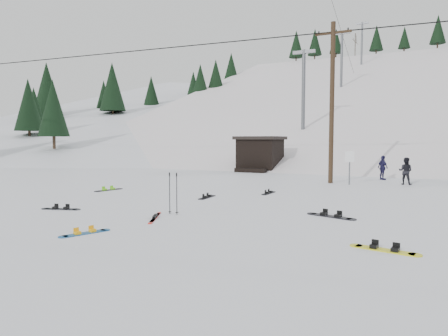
% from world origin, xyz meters
% --- Properties ---
extents(ground, '(200.00, 200.00, 0.00)m').
position_xyz_m(ground, '(0.00, 0.00, 0.00)').
color(ground, white).
rests_on(ground, ground).
extents(ski_slope, '(60.00, 85.24, 65.97)m').
position_xyz_m(ski_slope, '(0.00, 55.00, -12.00)').
color(ski_slope, white).
rests_on(ski_slope, ground).
extents(ridge_left, '(47.54, 95.03, 58.38)m').
position_xyz_m(ridge_left, '(-36.00, 48.00, -11.00)').
color(ridge_left, white).
rests_on(ridge_left, ground).
extents(treeline_left, '(20.00, 64.00, 10.00)m').
position_xyz_m(treeline_left, '(-34.00, 40.00, 0.00)').
color(treeline_left, black).
rests_on(treeline_left, ground).
extents(treeline_crest, '(50.00, 6.00, 10.00)m').
position_xyz_m(treeline_crest, '(0.00, 86.00, 0.00)').
color(treeline_crest, black).
rests_on(treeline_crest, ski_slope).
extents(utility_pole, '(2.00, 0.26, 9.00)m').
position_xyz_m(utility_pole, '(2.00, 14.00, 4.68)').
color(utility_pole, '#3A2819').
rests_on(utility_pole, ground).
extents(trail_sign, '(0.50, 0.09, 1.85)m').
position_xyz_m(trail_sign, '(3.10, 13.58, 1.27)').
color(trail_sign, '#595B60').
rests_on(trail_sign, ground).
extents(lift_hut, '(3.40, 4.10, 2.75)m').
position_xyz_m(lift_hut, '(-5.00, 20.94, 1.36)').
color(lift_hut, black).
rests_on(lift_hut, ground).
extents(lift_tower_near, '(2.20, 0.36, 8.00)m').
position_xyz_m(lift_tower_near, '(-4.00, 30.00, 7.86)').
color(lift_tower_near, '#595B60').
rests_on(lift_tower_near, ski_slope).
extents(lift_tower_mid, '(2.20, 0.36, 8.00)m').
position_xyz_m(lift_tower_mid, '(-4.00, 50.00, 14.36)').
color(lift_tower_mid, '#595B60').
rests_on(lift_tower_mid, ski_slope).
extents(lift_tower_far, '(2.20, 0.36, 8.00)m').
position_xyz_m(lift_tower_far, '(-4.00, 70.00, 20.86)').
color(lift_tower_far, '#595B60').
rests_on(lift_tower_far, ski_slope).
extents(hero_snowboard, '(0.66, 1.31, 0.10)m').
position_xyz_m(hero_snowboard, '(-1.20, -1.39, 0.02)').
color(hero_snowboard, '#175998').
rests_on(hero_snowboard, ground).
extents(hero_skis, '(0.92, 1.69, 0.10)m').
position_xyz_m(hero_skis, '(-0.83, 1.15, 0.03)').
color(hero_skis, red).
rests_on(hero_skis, ground).
extents(ski_poles, '(0.38, 0.10, 1.38)m').
position_xyz_m(ski_poles, '(-0.68, 1.96, 0.71)').
color(ski_poles, black).
rests_on(ski_poles, ground).
extents(board_scatter_a, '(1.39, 0.64, 0.10)m').
position_xyz_m(board_scatter_a, '(-4.75, 0.96, 0.03)').
color(board_scatter_a, black).
rests_on(board_scatter_a, ground).
extents(board_scatter_b, '(0.34, 1.42, 0.10)m').
position_xyz_m(board_scatter_b, '(-1.51, 5.79, 0.03)').
color(board_scatter_b, black).
rests_on(board_scatter_b, ground).
extents(board_scatter_c, '(0.56, 1.56, 0.11)m').
position_xyz_m(board_scatter_c, '(-7.02, 5.83, 0.03)').
color(board_scatter_c, black).
rests_on(board_scatter_c, ground).
extents(board_scatter_d, '(1.64, 0.72, 0.12)m').
position_xyz_m(board_scatter_d, '(4.09, 3.81, 0.03)').
color(board_scatter_d, black).
rests_on(board_scatter_d, ground).
extents(board_scatter_e, '(1.52, 0.51, 0.11)m').
position_xyz_m(board_scatter_e, '(5.95, 0.38, 0.03)').
color(board_scatter_e, '#F9F41B').
rests_on(board_scatter_e, ground).
extents(board_scatter_f, '(0.28, 1.39, 0.10)m').
position_xyz_m(board_scatter_f, '(0.37, 8.23, 0.03)').
color(board_scatter_f, black).
rests_on(board_scatter_f, ground).
extents(skier_dark, '(0.82, 0.69, 1.50)m').
position_xyz_m(skier_dark, '(5.85, 15.02, 0.75)').
color(skier_dark, black).
rests_on(skier_dark, ground).
extents(skier_navy, '(0.85, 0.91, 1.50)m').
position_xyz_m(skier_navy, '(4.50, 17.28, 0.75)').
color(skier_navy, '#1D1A41').
rests_on(skier_navy, ground).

